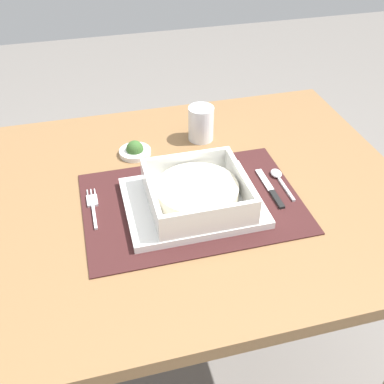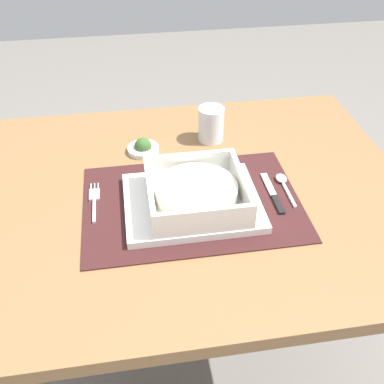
{
  "view_description": "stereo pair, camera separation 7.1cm",
  "coord_description": "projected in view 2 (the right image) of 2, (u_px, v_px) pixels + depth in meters",
  "views": [
    {
      "loc": [
        -0.2,
        -0.75,
        1.32
      ],
      "look_at": [
        -0.01,
        -0.04,
        0.74
      ],
      "focal_mm": 42.79,
      "sensor_mm": 36.0,
      "label": 1
    },
    {
      "loc": [
        -0.13,
        -0.77,
        1.32
      ],
      "look_at": [
        -0.01,
        -0.04,
        0.74
      ],
      "focal_mm": 42.79,
      "sensor_mm": 36.0,
      "label": 2
    }
  ],
  "objects": [
    {
      "name": "spoon",
      "position": [
        283.0,
        182.0,
        1.0
      ],
      "size": [
        0.02,
        0.11,
        0.01
      ],
      "rotation": [
        0.0,
        0.0,
        0.03
      ],
      "color": "silver",
      "rests_on": "placemat"
    },
    {
      "name": "porridge_bowl",
      "position": [
        196.0,
        193.0,
        0.91
      ],
      "size": [
        0.19,
        0.19,
        0.06
      ],
      "color": "white",
      "rests_on": "serving_plate"
    },
    {
      "name": "serving_plate",
      "position": [
        192.0,
        202.0,
        0.94
      ],
      "size": [
        0.27,
        0.22,
        0.02
      ],
      "primitive_type": "cube",
      "color": "white",
      "rests_on": "placemat"
    },
    {
      "name": "placemat",
      "position": [
        192.0,
        203.0,
        0.95
      ],
      "size": [
        0.45,
        0.31,
        0.0
      ],
      "primitive_type": "cube",
      "color": "#381919",
      "rests_on": "dining_table"
    },
    {
      "name": "ground_plane",
      "position": [
        194.0,
        367.0,
        1.43
      ],
      "size": [
        6.0,
        6.0,
        0.0
      ],
      "primitive_type": "plane",
      "color": "slate"
    },
    {
      "name": "fork",
      "position": [
        94.0,
        199.0,
        0.95
      ],
      "size": [
        0.02,
        0.13,
        0.0
      ],
      "rotation": [
        0.0,
        0.0,
        -0.07
      ],
      "color": "silver",
      "rests_on": "placemat"
    },
    {
      "name": "butter_knife",
      "position": [
        274.0,
        195.0,
        0.96
      ],
      "size": [
        0.01,
        0.14,
        0.01
      ],
      "rotation": [
        0.0,
        0.0,
        0.03
      ],
      "color": "black",
      "rests_on": "placemat"
    },
    {
      "name": "dining_table",
      "position": [
        195.0,
        224.0,
        1.05
      ],
      "size": [
        0.94,
        0.76,
        0.71
      ],
      "color": "brown",
      "rests_on": "ground"
    },
    {
      "name": "drinking_glass",
      "position": [
        211.0,
        126.0,
        1.12
      ],
      "size": [
        0.06,
        0.06,
        0.09
      ],
      "color": "white",
      "rests_on": "dining_table"
    },
    {
      "name": "condiment_saucer",
      "position": [
        143.0,
        148.0,
        1.1
      ],
      "size": [
        0.08,
        0.08,
        0.04
      ],
      "color": "white",
      "rests_on": "dining_table"
    }
  ]
}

